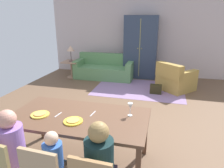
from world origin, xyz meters
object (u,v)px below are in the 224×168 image
object	(u,v)px
couch	(105,69)
armoire	(141,47)
plate_near_man	(40,115)
person_man	(16,155)
table_lamp	(70,49)
plate_near_child	(73,121)
side_table	(72,67)
wine_glass	(130,107)
dining_chair_man	(4,167)
dining_table	(79,120)
armchair	(175,79)
handbag	(156,89)

from	to	relation	value
couch	armoire	xyz separation A→B (m)	(1.18, 0.41, 0.75)
plate_near_man	person_man	size ratio (longest dim) A/B	0.23
plate_near_man	table_lamp	world-z (taller)	table_lamp
plate_near_child	side_table	world-z (taller)	plate_near_child
couch	side_table	world-z (taller)	couch
armoire	wine_glass	bearing A→B (deg)	-84.82
dining_chair_man	side_table	bearing A→B (deg)	106.89
dining_table	wine_glass	bearing A→B (deg)	14.69
plate_near_child	armoire	size ratio (longest dim) A/B	0.12
armoire	table_lamp	distance (m)	2.40
plate_near_man	armchair	world-z (taller)	armchair
dining_chair_man	armoire	bearing A→B (deg)	81.79
dining_table	armoire	bearing A→B (deg)	86.69
dining_table	armoire	size ratio (longest dim) A/B	0.91
armoire	table_lamp	size ratio (longest dim) A/B	3.89
wine_glass	table_lamp	distance (m)	4.74
armoire	table_lamp	bearing A→B (deg)	-163.88
side_table	handbag	size ratio (longest dim) A/B	1.81
plate_near_man	dining_chair_man	xyz separation A→B (m)	(-0.01, -0.73, -0.28)
dining_table	side_table	world-z (taller)	dining_table
dining_table	plate_near_child	size ratio (longest dim) A/B	7.63
armoire	couch	bearing A→B (deg)	-160.96
plate_near_man	table_lamp	xyz separation A→B (m)	(-1.50, 4.19, 0.24)
couch	table_lamp	xyz separation A→B (m)	(-1.12, -0.26, 0.71)
armoire	plate_near_child	bearing A→B (deg)	-93.19
dining_table	armchair	xyz separation A→B (m)	(1.44, 3.63, -0.38)
plate_near_man	couch	xyz separation A→B (m)	(-0.38, 4.45, -0.47)
plate_near_child	person_man	distance (m)	0.77
side_table	table_lamp	bearing A→B (deg)	180.00
person_man	armoire	xyz separation A→B (m)	(0.79, 5.41, 0.54)
dining_table	table_lamp	distance (m)	4.56
couch	armoire	world-z (taller)	armoire
plate_near_man	table_lamp	bearing A→B (deg)	109.74
dining_table	plate_near_man	size ratio (longest dim) A/B	7.63
dining_table	side_table	distance (m)	4.56
person_man	couch	distance (m)	5.02
person_man	armchair	world-z (taller)	person_man
dining_table	side_table	xyz separation A→B (m)	(-2.03, 4.07, -0.32)
wine_glass	plate_near_man	bearing A→B (deg)	-166.09
dining_table	plate_near_child	distance (m)	0.19
wine_glass	armchair	bearing A→B (deg)	77.68
handbag	armoire	bearing A→B (deg)	112.59
dining_table	dining_chair_man	distance (m)	1.03
dining_chair_man	couch	distance (m)	5.20
side_table	plate_near_child	bearing A→B (deg)	-64.49
dining_table	plate_near_man	world-z (taller)	plate_near_man
couch	handbag	size ratio (longest dim) A/B	6.22
person_man	table_lamp	xyz separation A→B (m)	(-1.51, 4.75, 0.50)
wine_glass	table_lamp	xyz separation A→B (m)	(-2.71, 3.89, 0.12)
dining_table	person_man	world-z (taller)	person_man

